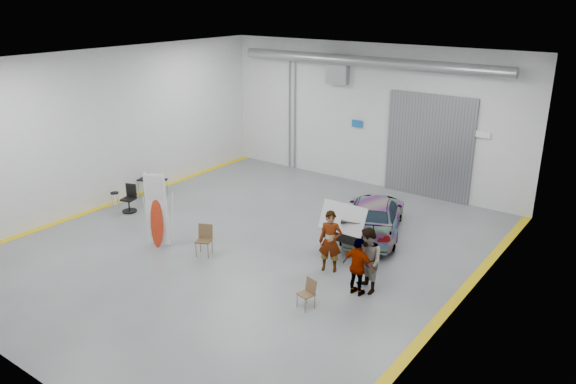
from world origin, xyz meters
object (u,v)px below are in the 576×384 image
Objects in this scene: sedan_car at (374,215)px; surfboard_display at (154,216)px; person_b at (368,261)px; office_chair at (130,200)px; person_a at (330,241)px; folding_chair_near at (204,246)px; person_c at (358,267)px; shop_stool at (115,200)px; folding_chair_far at (306,299)px; work_table at (151,179)px.

sedan_car is 1.72× the size of surfboard_display.
office_chair is (-10.22, 0.05, -0.48)m from person_b.
surfboard_display is (-5.28, -5.16, 0.42)m from sedan_car.
sedan_car is at bearing 71.81° from person_a.
folding_chair_near is at bearing 178.38° from person_a.
shop_stool is (-10.86, 0.23, -0.52)m from person_c.
folding_chair_far is at bearing -82.27° from person_b.
sedan_car reaches higher than work_table.
sedan_car reaches higher than folding_chair_far.
person_c is 5.24m from folding_chair_near.
person_c is at bearing -16.99° from folding_chair_near.
office_chair is (-3.18, 1.51, -0.62)m from surfboard_display.
person_a reaches higher than person_c.
office_chair is at bearing 1.92° from sedan_car.
office_chair is (-8.46, -3.65, -0.20)m from sedan_car.
person_b reaches higher than shop_stool.
folding_chair_near is (-3.79, -1.47, -0.65)m from person_a.
folding_chair_near is (1.75, 0.45, -0.77)m from surfboard_display.
work_table is at bearing 97.11° from office_chair.
surfboard_display reaches higher than person_a.
surfboard_display is at bearing 13.66° from person_c.
sedan_car is 3.62× the size of work_table.
work_table reaches higher than shop_stool.
person_a is 9.51m from work_table.
person_b is at bearing -14.03° from folding_chair_near.
work_table is 1.21× the size of office_chair.
shop_stool is at bearing 160.33° from person_a.
office_chair is at bearing 143.00° from folding_chair_near.
office_chair is (-9.36, 1.78, 0.21)m from folding_chair_far.
shop_stool is (-3.94, 1.39, -0.76)m from surfboard_display.
person_a is at bearing -163.01° from person_b.
folding_chair_near is at bearing -9.08° from surfboard_display.
surfboard_display is 5.04m from work_table.
person_c is at bearing -51.58° from person_a.
person_c is 1.61× the size of office_chair.
person_a is (0.26, -3.24, 0.29)m from sedan_car.
shop_stool is (-10.12, 1.67, 0.07)m from folding_chair_far.
person_b is at bearing -108.05° from person_c.
sedan_car is 7.11× the size of shop_stool.
folding_chair_near is 0.77× the size of work_table.
person_b is at bearing 79.21° from folding_chair_far.
folding_chair_far is (0.64, -2.19, -0.70)m from person_a.
sedan_car is 4.68× the size of folding_chair_near.
work_table is at bearing 87.86° from shop_stool.
surfboard_display is at bearing -19.48° from shop_stool.
person_c is (-0.12, -0.30, -0.10)m from person_b.
person_a is at bearing 3.15° from shop_stool.
folding_chair_near is 0.94× the size of office_chair.
person_b is 1.49× the size of work_table.
person_a reaches higher than work_table.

